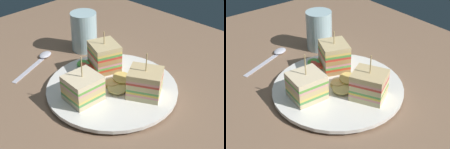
# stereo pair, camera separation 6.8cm
# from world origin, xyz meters

# --- Properties ---
(ground_plane) EXTENTS (1.15, 0.94, 0.02)m
(ground_plane) POSITION_xyz_m (0.00, 0.00, -0.01)
(ground_plane) COLOR #84644C
(plate) EXTENTS (0.29, 0.29, 0.01)m
(plate) POSITION_xyz_m (0.00, 0.00, 0.01)
(plate) COLOR white
(plate) RESTS_ON ground_plane
(sandwich_wedge_0) EXTENTS (0.09, 0.08, 0.10)m
(sandwich_wedge_0) POSITION_xyz_m (-0.06, 0.04, 0.05)
(sandwich_wedge_0) COLOR #DCC28A
(sandwich_wedge_0) RESTS_ON plate
(sandwich_wedge_1) EXTENTS (0.07, 0.07, 0.10)m
(sandwich_wedge_1) POSITION_xyz_m (-0.01, -0.08, 0.04)
(sandwich_wedge_1) COLOR beige
(sandwich_wedge_1) RESTS_ON plate
(sandwich_wedge_2) EXTENTS (0.09, 0.09, 0.10)m
(sandwich_wedge_2) POSITION_xyz_m (0.07, 0.02, 0.04)
(sandwich_wedge_2) COLOR beige
(sandwich_wedge_2) RESTS_ON plate
(chip_pile) EXTENTS (0.07, 0.09, 0.02)m
(chip_pile) POSITION_xyz_m (0.01, 0.00, 0.02)
(chip_pile) COLOR #E2C06A
(chip_pile) RESTS_ON plate
(salad_garnish) EXTENTS (0.06, 0.05, 0.01)m
(salad_garnish) POSITION_xyz_m (-0.10, 0.02, 0.02)
(salad_garnish) COLOR #498A31
(salad_garnish) RESTS_ON plate
(spoon) EXTENTS (0.08, 0.15, 0.01)m
(spoon) POSITION_xyz_m (-0.23, -0.03, 0.00)
(spoon) COLOR silver
(spoon) RESTS_ON ground_plane
(drinking_glass) EXTENTS (0.07, 0.07, 0.11)m
(drinking_glass) POSITION_xyz_m (-0.20, 0.09, 0.05)
(drinking_glass) COLOR silver
(drinking_glass) RESTS_ON ground_plane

